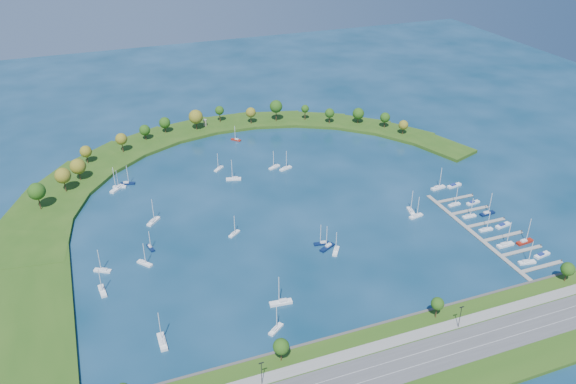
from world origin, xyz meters
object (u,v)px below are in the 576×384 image
object	(u,v)px
moored_boat_6	(234,233)
moored_boat_12	(336,250)
docked_boat_1	(542,255)
docked_boat_3	(525,241)
docked_boat_8	(454,204)
docked_boat_10	(438,187)
harbor_tower	(205,123)
docked_boat_2	(505,244)
docked_boat_4	(486,229)
moored_boat_16	(416,216)
moored_boat_4	(276,329)
moored_boat_15	(281,302)
moored_boat_17	(327,247)
moored_boat_10	(274,167)
moored_boat_7	(162,341)
moored_boat_19	(411,211)
docked_boat_5	(503,225)
docked_boat_7	(487,213)
moored_boat_9	(117,188)
moored_boat_5	(219,168)
docked_boat_9	(473,203)
docked_boat_0	(527,262)
docked_boat_6	(469,216)
moored_boat_8	(286,168)
docked_boat_11	(454,185)
moored_boat_0	(234,178)
dock_system	(487,231)
moored_boat_20	(145,263)
moored_boat_11	(103,270)
moored_boat_1	(153,221)
moored_boat_14	(322,243)
moored_boat_18	(102,290)
moored_boat_3	(236,139)
moored_boat_2	(120,186)
moored_boat_21	(127,183)

from	to	relation	value
moored_boat_6	moored_boat_12	distance (m)	51.07
docked_boat_1	docked_boat_3	distance (m)	11.58
docked_boat_8	docked_boat_10	xyz separation A→B (m)	(2.37, 18.84, 0.07)
moored_boat_12	harbor_tower	bearing A→B (deg)	-138.35
docked_boat_2	docked_boat_4	xyz separation A→B (m)	(0.03, 14.49, -0.07)
harbor_tower	moored_boat_16	xyz separation A→B (m)	(74.04, -153.54, -3.54)
moored_boat_4	moored_boat_12	bearing A→B (deg)	5.93
moored_boat_15	moored_boat_17	bearing A→B (deg)	-133.63
moored_boat_10	docked_boat_3	bearing A→B (deg)	101.17
moored_boat_7	moored_boat_17	world-z (taller)	moored_boat_7
moored_boat_19	docked_boat_5	distance (m)	45.62
moored_boat_16	docked_boat_5	bearing A→B (deg)	-43.37
moored_boat_4	docked_boat_7	bearing A→B (deg)	-18.21
harbor_tower	moored_boat_9	size ratio (longest dim) A/B	0.33
moored_boat_15	docked_boat_5	size ratio (longest dim) A/B	1.54
moored_boat_5	docked_boat_9	size ratio (longest dim) A/B	1.33
docked_boat_0	docked_boat_1	world-z (taller)	docked_boat_0
moored_boat_17	docked_boat_6	xyz separation A→B (m)	(80.00, -0.21, -0.05)
moored_boat_8	docked_boat_11	xyz separation A→B (m)	(81.77, -54.09, -0.24)
harbor_tower	moored_boat_9	distance (m)	96.19
docked_boat_2	docked_boat_0	bearing A→B (deg)	-91.93
moored_boat_0	docked_boat_1	xyz separation A→B (m)	(112.68, -123.59, -0.29)
docked_boat_2	moored_boat_19	bearing A→B (deg)	118.91
dock_system	moored_boat_9	size ratio (longest dim) A/B	5.71
moored_boat_12	moored_boat_20	xyz separation A→B (m)	(-85.34, 21.81, 0.01)
moored_boat_11	moored_boat_8	bearing A→B (deg)	-119.61
docked_boat_2	docked_boat_5	bearing A→B (deg)	52.41
moored_boat_15	docked_boat_9	size ratio (longest dim) A/B	1.70
moored_boat_1	moored_boat_0	bearing A→B (deg)	-16.38
moored_boat_1	moored_boat_14	distance (m)	86.82
moored_boat_5	moored_boat_14	bearing A→B (deg)	62.99
moored_boat_7	moored_boat_9	world-z (taller)	moored_boat_9
moored_boat_10	docked_boat_7	size ratio (longest dim) A/B	0.91
moored_boat_18	docked_boat_3	world-z (taller)	docked_boat_3
moored_boat_5	harbor_tower	bearing A→B (deg)	-138.65
moored_boat_0	moored_boat_3	xyz separation A→B (m)	(16.92, 53.49, -0.07)
dock_system	moored_boat_18	xyz separation A→B (m)	(-182.24, 19.06, 0.57)
moored_boat_20	docked_boat_7	bearing A→B (deg)	44.84
moored_boat_2	moored_boat_17	size ratio (longest dim) A/B	0.84
docked_boat_5	docked_boat_0	bearing A→B (deg)	-119.24
moored_boat_2	moored_boat_5	distance (m)	58.29
moored_boat_1	docked_boat_10	xyz separation A→B (m)	(155.60, -20.79, -0.00)
moored_boat_1	moored_boat_21	bearing A→B (deg)	51.77
docked_boat_6	moored_boat_14	bearing A→B (deg)	178.08
moored_boat_7	moored_boat_11	world-z (taller)	moored_boat_7
moored_boat_2	moored_boat_11	bearing A→B (deg)	97.37
moored_boat_10	moored_boat_18	distance (m)	136.73
moored_boat_8	moored_boat_18	world-z (taller)	moored_boat_18
moored_boat_18	docked_boat_11	size ratio (longest dim) A/B	1.35
docked_boat_9	moored_boat_20	bearing A→B (deg)	171.03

